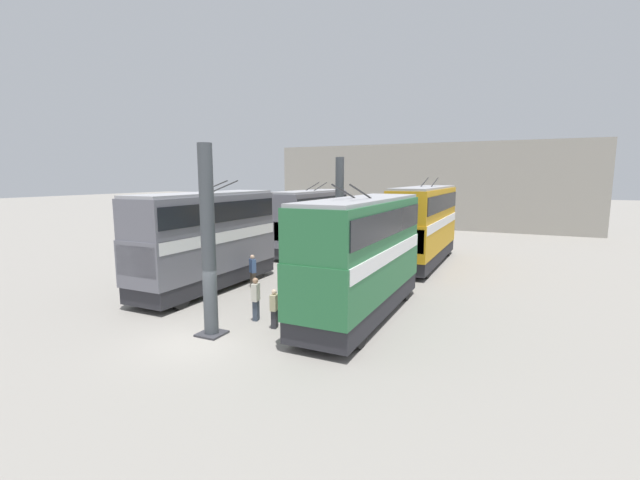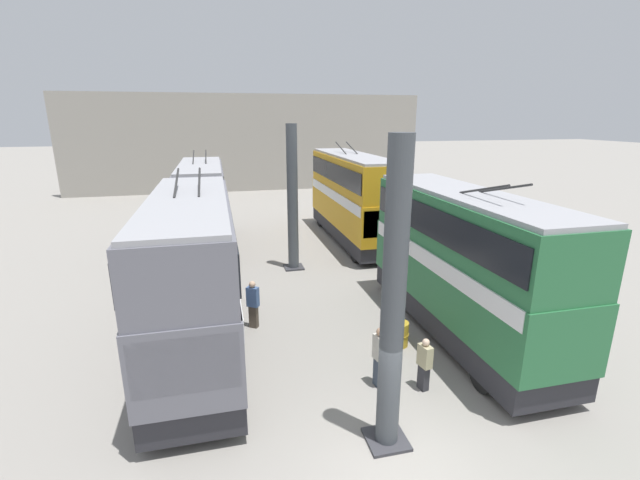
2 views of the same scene
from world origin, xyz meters
TOP-DOWN VIEW (x-y plane):
  - ground_plane at (0.00, 0.00)m, footprint 240.00×240.00m
  - depot_back_wall at (37.83, 0.00)m, footprint 0.50×36.00m
  - support_column_near at (0.83, 0.00)m, footprint 0.95×0.95m
  - support_column_far at (13.27, 0.00)m, footprint 0.95×0.95m
  - bus_left_near at (5.21, -4.41)m, footprint 9.52×2.54m
  - bus_left_far at (17.52, -4.41)m, footprint 10.92×2.54m
  - bus_right_near at (5.96, 4.41)m, footprint 9.23×2.54m
  - bus_right_mid at (17.97, 4.41)m, footprint 9.00×2.54m
  - person_aisle_foreground at (2.93, -0.60)m, footprint 0.46×0.32m
  - person_by_right_row at (7.33, 2.54)m, footprint 0.43×0.48m
  - person_by_left_row at (2.49, -1.77)m, footprint 0.46×0.32m
  - oil_drum at (4.91, -2.08)m, footprint 0.67×0.67m

SIDE VIEW (x-z plane):
  - ground_plane at x=0.00m, z-range 0.00..0.00m
  - oil_drum at x=4.91m, z-range 0.00..0.83m
  - person_by_left_row at x=2.49m, z-range 0.04..1.61m
  - person_by_right_row at x=7.33m, z-range 0.06..1.85m
  - person_aisle_foreground at x=2.93m, z-range 0.06..1.88m
  - bus_right_mid at x=17.97m, z-range 0.02..5.51m
  - bus_left_near at x=5.21m, z-range 0.04..5.72m
  - bus_right_near at x=5.96m, z-range 0.04..5.78m
  - bus_left_far at x=17.52m, z-range 0.05..5.93m
  - support_column_near at x=0.83m, z-range -0.12..6.99m
  - support_column_far at x=13.27m, z-range -0.12..6.99m
  - depot_back_wall at x=37.83m, z-range 0.00..9.63m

